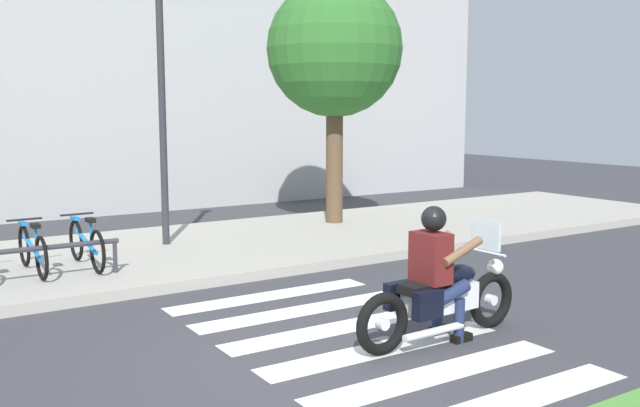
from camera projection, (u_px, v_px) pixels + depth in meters
The scene contains 16 objects.
ground_plane at pixel (326, 362), 6.68m from camera, with size 48.00×48.00×0.00m, color #38383D.
sidewalk at pixel (143, 256), 11.18m from camera, with size 24.00×4.40×0.15m, color #A8A399.
crosswalk_stripe_0 at pixel (503, 404), 5.71m from camera, with size 2.80×0.40×0.01m, color white.
crosswalk_stripe_1 at pixel (436, 373), 6.38m from camera, with size 2.80×0.40×0.01m, color white.
crosswalk_stripe_2 at pixel (383, 348), 7.05m from camera, with size 2.80×0.40×0.01m, color white.
crosswalk_stripe_3 at pixel (339, 328), 7.72m from camera, with size 2.80×0.40×0.01m, color white.
crosswalk_stripe_4 at pixel (302, 310), 8.39m from camera, with size 2.80×0.40×0.01m, color white.
crosswalk_stripe_5 at pixel (270, 296), 9.05m from camera, with size 2.80×0.40×0.01m, color white.
motorcycle at pixel (441, 298), 7.26m from camera, with size 2.19×0.63×1.22m.
rider at pixel (436, 264), 7.17m from camera, with size 0.64×0.55×1.44m.
bicycle_2 at pixel (32, 250), 9.62m from camera, with size 0.48×1.63×0.73m.
bicycle_3 at pixel (86, 244), 10.01m from camera, with size 0.48×1.66×0.75m.
bike_rack at pixel (10, 255), 8.95m from camera, with size 2.79×0.07×0.48m.
street_lamp at pixel (162, 87), 11.44m from camera, with size 0.28×0.28×4.62m.
tree_near_rack at pixel (335, 51), 13.65m from camera, with size 2.67×2.67×4.93m.
building_backdrop at pixel (53, 47), 15.44m from camera, with size 24.00×1.20×7.60m, color #ACACAC.
Camera 1 is at (-3.51, -5.38, 2.40)m, focal length 39.09 mm.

